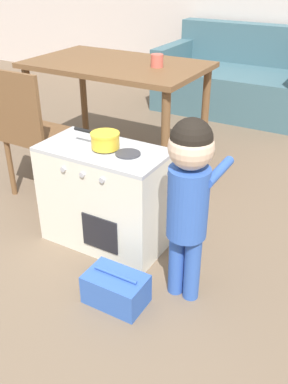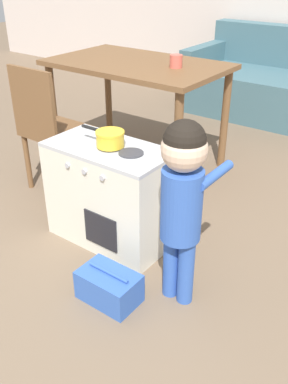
{
  "view_description": "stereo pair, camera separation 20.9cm",
  "coord_description": "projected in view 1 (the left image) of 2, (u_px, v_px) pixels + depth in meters",
  "views": [
    {
      "loc": [
        1.13,
        -0.86,
        1.45
      ],
      "look_at": [
        0.21,
        0.72,
        0.43
      ],
      "focal_mm": 40.0,
      "sensor_mm": 36.0,
      "label": 1
    },
    {
      "loc": [
        1.3,
        -0.75,
        1.45
      ],
      "look_at": [
        0.21,
        0.72,
        0.43
      ],
      "focal_mm": 40.0,
      "sensor_mm": 36.0,
      "label": 2
    }
  ],
  "objects": [
    {
      "name": "ground_plane",
      "position": [
        19.0,
        337.0,
        1.85
      ],
      "size": [
        16.0,
        16.0,
        0.0
      ],
      "primitive_type": "plane",
      "color": "brown"
    },
    {
      "name": "toy_pot",
      "position": [
        105.0,
        139.0,
        2.17
      ],
      "size": [
        0.27,
        0.15,
        0.08
      ],
      "color": "yellow",
      "rests_on": "play_kitchen"
    },
    {
      "name": "couch",
      "position": [
        238.0,
        81.0,
        4.44
      ],
      "size": [
        1.52,
        0.92,
        0.82
      ],
      "color": "#426670",
      "rests_on": "ground_plane"
    },
    {
      "name": "toy_basket",
      "position": [
        116.0,
        289.0,
        2.0
      ],
      "size": [
        0.28,
        0.18,
        0.17
      ],
      "color": "#335BB2",
      "rests_on": "ground_plane"
    },
    {
      "name": "child_figure",
      "position": [
        189.0,
        187.0,
        1.81
      ],
      "size": [
        0.21,
        0.36,
        0.89
      ],
      "color": "#335BB7",
      "rests_on": "ground_plane"
    },
    {
      "name": "dining_table",
      "position": [
        117.0,
        77.0,
        3.07
      ],
      "size": [
        1.26,
        0.77,
        0.78
      ],
      "color": "brown",
      "rests_on": "ground_plane"
    },
    {
      "name": "cup_on_table",
      "position": [
        157.0,
        61.0,
        2.88
      ],
      "size": [
        0.09,
        0.09,
        0.08
      ],
      "color": "#D15B4C",
      "rests_on": "dining_table"
    },
    {
      "name": "dining_chair_near",
      "position": [
        33.0,
        131.0,
        2.73
      ],
      "size": [
        0.37,
        0.37,
        0.86
      ],
      "color": "brown",
      "rests_on": "ground_plane"
    },
    {
      "name": "play_kitchen",
      "position": [
        105.0,
        197.0,
        2.34
      ],
      "size": [
        0.68,
        0.37,
        0.58
      ],
      "color": "silver",
      "rests_on": "ground_plane"
    }
  ]
}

